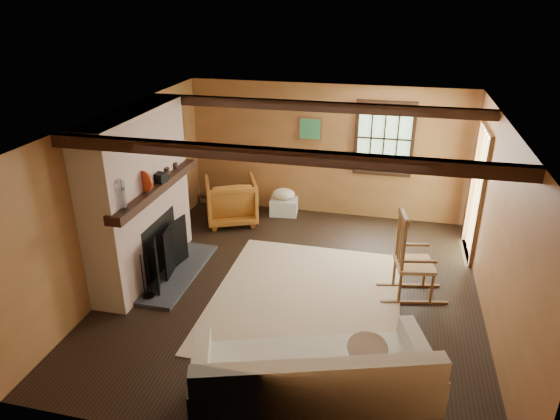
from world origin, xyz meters
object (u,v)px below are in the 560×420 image
(fireplace, at_px, (141,203))
(laundry_basket, at_px, (284,207))
(rocking_chair, at_px, (411,261))
(sofa, at_px, (314,387))
(armchair, at_px, (231,200))

(fireplace, distance_m, laundry_basket, 3.06)
(rocking_chair, bearing_deg, fireplace, 82.53)
(sofa, bearing_deg, fireplace, 125.07)
(armchair, bearing_deg, fireplace, 48.13)
(rocking_chair, height_order, armchair, rocking_chair)
(laundry_basket, distance_m, armchair, 1.03)
(fireplace, bearing_deg, laundry_basket, 58.91)
(rocking_chair, relative_size, sofa, 0.50)
(fireplace, relative_size, armchair, 2.68)
(sofa, distance_m, armchair, 4.67)
(laundry_basket, xyz_separation_m, armchair, (-0.85, -0.53, 0.26))
(fireplace, relative_size, laundry_basket, 4.80)
(fireplace, height_order, armchair, fireplace)
(fireplace, distance_m, rocking_chair, 3.82)
(fireplace, height_order, rocking_chair, fireplace)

